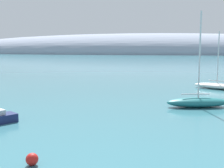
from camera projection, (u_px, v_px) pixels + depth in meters
name	position (u px, v px, depth m)	size (l,w,h in m)	color
distant_ridge	(152.00, 54.00, 193.34)	(299.95, 52.70, 25.39)	#8E99AD
sailboat_teal_near_shore	(198.00, 101.00, 30.57)	(6.56, 3.14, 9.43)	#1E6B70
sailboat_white_end_of_line	(217.00, 86.00, 42.81)	(6.60, 4.76, 8.03)	white
mooring_buoy_red	(32.00, 159.00, 15.94)	(0.66, 0.66, 0.66)	red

